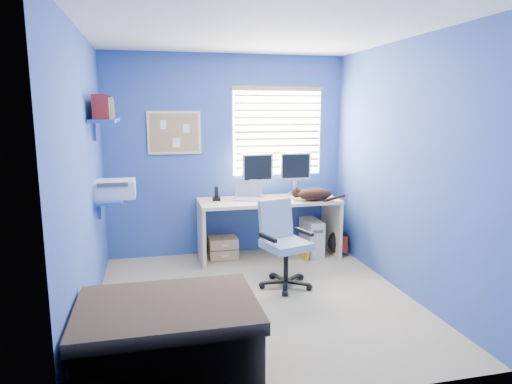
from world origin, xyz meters
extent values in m
cube|color=tan|center=(0.00, 0.00, 0.00)|extent=(3.00, 3.20, 0.00)
cube|color=white|center=(0.00, 0.00, 2.50)|extent=(3.00, 3.20, 0.00)
cube|color=#364FA0|center=(0.00, 1.60, 1.25)|extent=(3.00, 0.01, 2.50)
cube|color=#364FA0|center=(0.00, -1.60, 1.25)|extent=(3.00, 0.01, 2.50)
cube|color=#364FA0|center=(-1.50, 0.00, 1.25)|extent=(0.01, 3.20, 2.50)
cube|color=#364FA0|center=(1.50, 0.00, 1.25)|extent=(0.01, 3.20, 2.50)
cube|color=beige|center=(0.45, 1.26, 0.37)|extent=(1.71, 0.65, 0.74)
cube|color=silver|center=(0.19, 1.29, 0.85)|extent=(0.39, 0.35, 0.22)
cube|color=silver|center=(0.36, 1.47, 1.01)|extent=(0.41, 0.18, 0.54)
cube|color=silver|center=(0.87, 1.51, 1.01)|extent=(0.40, 0.13, 0.54)
cube|color=black|center=(-0.19, 1.32, 0.82)|extent=(0.10, 0.11, 0.17)
imported|color=#218755|center=(0.89, 1.37, 0.79)|extent=(0.10, 0.09, 0.10)
cylinder|color=silver|center=(1.14, 1.41, 0.78)|extent=(0.13, 0.13, 0.07)
ellipsoid|color=black|center=(0.98, 1.05, 0.82)|extent=(0.47, 0.37, 0.15)
cube|color=beige|center=(1.02, 1.24, 0.23)|extent=(0.20, 0.44, 0.45)
cube|color=tan|center=(-0.11, 1.35, 0.14)|extent=(0.35, 0.28, 0.27)
cube|color=yellow|center=(0.88, 1.04, 0.12)|extent=(0.03, 0.17, 0.24)
ellipsoid|color=black|center=(1.34, 1.13, 0.16)|extent=(0.32, 0.28, 0.33)
cube|color=#513A23|center=(-0.88, -1.13, 0.28)|extent=(1.15, 0.82, 0.55)
cylinder|color=black|center=(0.38, 0.28, 0.03)|extent=(0.65, 0.65, 0.06)
cylinder|color=black|center=(0.38, 0.28, 0.23)|extent=(0.06, 0.06, 0.35)
cube|color=#9AA4BF|center=(0.38, 0.28, 0.45)|extent=(0.53, 0.53, 0.08)
cube|color=#9AA4BF|center=(0.32, 0.47, 0.69)|extent=(0.38, 0.17, 0.40)
cube|color=white|center=(0.65, 1.59, 1.55)|extent=(1.15, 0.01, 1.10)
cube|color=tan|center=(0.65, 1.56, 1.55)|extent=(1.10, 0.03, 1.00)
cube|color=beige|center=(-0.65, 1.58, 1.55)|extent=(0.64, 0.02, 0.52)
cube|color=tan|center=(-0.65, 1.57, 1.55)|extent=(0.58, 0.01, 0.46)
cube|color=#294BA8|center=(-1.36, 0.75, 0.92)|extent=(0.26, 0.55, 0.03)
cube|color=silver|center=(-1.32, 0.75, 1.02)|extent=(0.42, 0.34, 0.18)
cube|color=#294BA8|center=(-1.37, 0.75, 1.72)|extent=(0.24, 0.90, 0.03)
cube|color=navy|center=(-1.38, 0.75, 1.84)|extent=(0.15, 0.80, 0.22)
camera|label=1|loc=(-0.95, -4.06, 1.83)|focal=32.00mm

